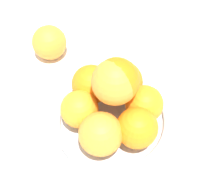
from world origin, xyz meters
TOP-DOWN VIEW (x-y plane):
  - ground_plane at (0.00, 0.00)m, footprint 4.00×4.00m
  - fruit_bowl at (0.00, 0.00)m, footprint 0.23×0.23m
  - orange_pile at (0.00, 0.00)m, footprint 0.21×0.19m
  - stray_orange at (-0.24, 0.03)m, footprint 0.08×0.08m

SIDE VIEW (x-z plane):
  - ground_plane at x=0.00m, z-range 0.00..0.00m
  - fruit_bowl at x=0.00m, z-range 0.00..0.03m
  - stray_orange at x=-0.24m, z-range 0.00..0.08m
  - orange_pile at x=0.00m, z-range 0.02..0.16m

